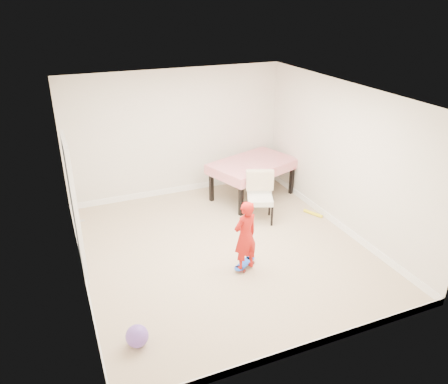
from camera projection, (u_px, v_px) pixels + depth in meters
name	position (u px, v px, depth m)	size (l,w,h in m)	color
ground	(223.00, 249.00, 7.33)	(5.00, 5.00, 0.00)	tan
ceiling	(223.00, 95.00, 6.25)	(4.50, 5.00, 0.04)	white
wall_back	(177.00, 134.00, 8.86)	(4.50, 0.04, 2.60)	silver
wall_front	(311.00, 260.00, 4.70)	(4.50, 0.04, 2.60)	silver
wall_left	(73.00, 202.00, 6.01)	(0.04, 5.00, 2.60)	silver
wall_right	(342.00, 158.00, 7.56)	(0.04, 5.00, 2.60)	silver
door	(75.00, 210.00, 6.38)	(0.10, 0.94, 2.11)	white
baseboard_back	(179.00, 189.00, 9.39)	(4.50, 0.02, 0.12)	white
baseboard_front	(302.00, 348.00, 5.21)	(4.50, 0.02, 0.12)	white
baseboard_left	(85.00, 276.00, 6.52)	(0.02, 5.00, 0.12)	white
baseboard_right	(335.00, 221.00, 8.08)	(0.02, 5.00, 0.12)	white
dining_table	(252.00, 179.00, 9.02)	(1.68, 1.06, 0.79)	red
dining_chair	(260.00, 198.00, 8.05)	(0.51, 0.59, 0.94)	beige
skateboard	(245.00, 265.00, 6.84)	(0.49, 0.18, 0.07)	blue
child	(245.00, 238.00, 6.54)	(0.42, 0.27, 1.14)	red
balloon	(137.00, 336.00, 5.28)	(0.28, 0.28, 0.28)	#764FBF
foam_toy	(313.00, 213.00, 8.43)	(0.06, 0.06, 0.40)	yellow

